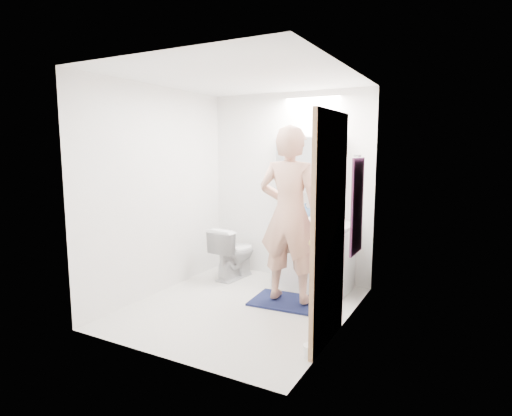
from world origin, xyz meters
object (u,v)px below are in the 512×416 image
Objects in this scene: soap_bottle_a at (300,209)px; toothbrush_cup at (336,218)px; medicine_cabinet at (309,164)px; soap_bottle_b at (305,211)px; toilet_paper_roll at (310,351)px; person at (290,214)px; toilet at (234,252)px; vanity_cabinet at (313,257)px.

toothbrush_cup is (0.47, 0.01, -0.08)m from soap_bottle_a.
medicine_cabinet is 4.59× the size of soap_bottle_b.
toilet_paper_roll is at bearing -64.99° from soap_bottle_a.
toilet_paper_roll is at bearing -67.97° from medicine_cabinet.
medicine_cabinet is 0.97m from person.
soap_bottle_a reaches higher than toothbrush_cup.
soap_bottle_a is 2.48× the size of toothbrush_cup.
toothbrush_cup is at bearing -113.67° from person.
toilet is 6.22× the size of toilet_paper_roll.
toilet is 2.75× the size of soap_bottle_a.
soap_bottle_b is at bearing 113.07° from toilet_paper_roll.
soap_bottle_b is 0.41m from toothbrush_cup.
medicine_cabinet is (-0.16, 0.21, 1.11)m from vanity_cabinet.
medicine_cabinet is 0.47× the size of person.
toilet is 3.57× the size of soap_bottle_b.
toilet is at bearing 137.39° from toilet_paper_roll.
soap_bottle_a is at bearing -155.41° from toilet.
toothbrush_cup is at bearing -2.79° from soap_bottle_b.
soap_bottle_b is at bearing 26.75° from soap_bottle_a.
medicine_cabinet is 1.29× the size of toilet.
toothbrush_cup is (1.29, 0.28, 0.52)m from toilet.
medicine_cabinet is at bearing 48.65° from soap_bottle_b.
person is 0.83m from toothbrush_cup.
medicine_cabinet is at bearing 34.92° from soap_bottle_a.
toothbrush_cup is (0.38, -0.05, -0.63)m from medicine_cabinet.
toilet is 0.36× the size of person.
toilet is (-1.06, -0.11, -0.05)m from vanity_cabinet.
person is at bearing -80.53° from soap_bottle_b.
vanity_cabinet is at bearing -44.59° from soap_bottle_b.
vanity_cabinet is at bearing 109.84° from toilet_paper_roll.
soap_bottle_b is at bearing 135.41° from vanity_cabinet.
soap_bottle_b is (0.88, 0.30, 0.57)m from toilet.
vanity_cabinet reaches higher than toilet.
toilet is at bearing -161.38° from soap_bottle_b.
soap_bottle_a is at bearing 148.22° from vanity_cabinet.
vanity_cabinet is 0.59m from soap_bottle_b.
toothbrush_cup reaches higher than toilet.
soap_bottle_b is 1.74× the size of toilet_paper_roll.
person is at bearing 160.23° from toilet.
medicine_cabinet reaches higher than toothbrush_cup.
vanity_cabinet is at bearing -98.60° from person.
person reaches higher than toilet_paper_roll.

